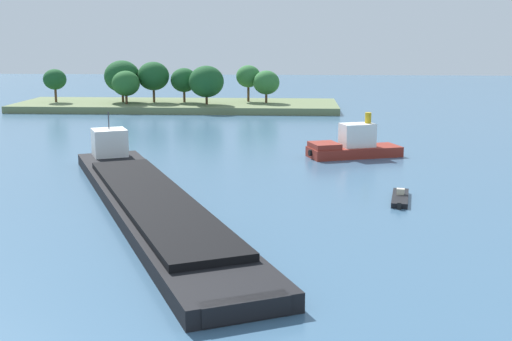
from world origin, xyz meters
name	(u,v)px	position (x,y,z in m)	size (l,w,h in m)	color
treeline_island	(173,93)	(-13.59, 97.18, 2.87)	(58.30, 17.85, 8.80)	#66754C
fishing_skiff	(400,198)	(17.33, 31.43, 0.23)	(2.27, 5.85, 0.92)	black
cargo_barge	(148,198)	(-3.06, 27.70, 0.84)	(23.47, 41.87, 5.68)	black
tugboat	(353,146)	(15.12, 51.26, 1.25)	(11.00, 6.88, 4.93)	maroon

